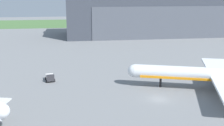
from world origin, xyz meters
name	(u,v)px	position (x,y,z in m)	size (l,w,h in m)	color
ground_plane	(158,99)	(0.00, 0.00, 0.00)	(440.00, 440.00, 0.00)	slate
grass_field_strip	(96,23)	(0.00, 162.03, 0.04)	(440.00, 56.00, 0.08)	#49713D
maintenance_hangar	(159,16)	(29.52, 97.61, 10.41)	(101.48, 33.07, 21.75)	#383D47
airliner_near_left	(222,76)	(17.08, 3.47, 3.92)	(43.75, 37.85, 11.62)	silver
fuel_bowser	(50,77)	(-25.54, 17.68, 1.03)	(2.96, 4.51, 2.07)	#2D2D33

